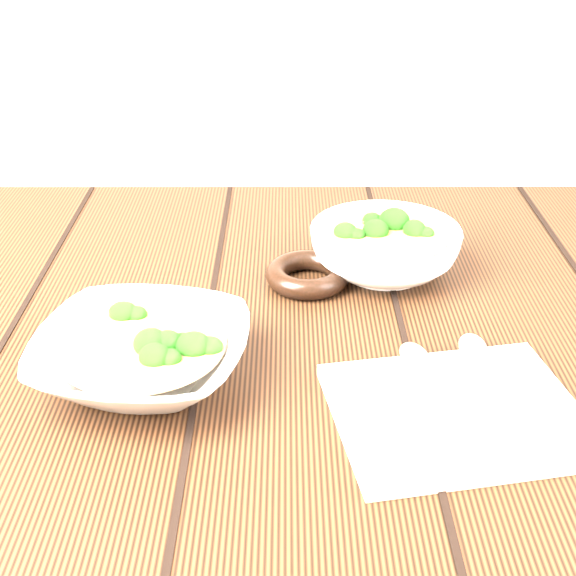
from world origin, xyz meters
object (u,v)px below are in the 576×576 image
at_px(table, 230,425).
at_px(napkin, 457,413).
at_px(soup_bowl_back, 385,249).
at_px(soup_bowl_front, 142,355).
at_px(trivet, 308,275).

height_order(table, napkin, napkin).
relative_size(table, soup_bowl_back, 5.49).
bearing_deg(soup_bowl_back, napkin, -83.03).
bearing_deg(napkin, soup_bowl_back, 86.51).
xyz_separation_m(soup_bowl_back, napkin, (0.03, -0.27, -0.02)).
distance_m(soup_bowl_front, napkin, 0.29).
bearing_deg(soup_bowl_back, trivet, -160.97).
bearing_deg(soup_bowl_front, table, 49.05).
height_order(soup_bowl_back, trivet, soup_bowl_back).
relative_size(soup_bowl_front, soup_bowl_back, 1.01).
height_order(soup_bowl_front, trivet, soup_bowl_front).
distance_m(soup_bowl_front, trivet, 0.24).
xyz_separation_m(table, napkin, (0.21, -0.14, 0.13)).
bearing_deg(soup_bowl_front, trivet, 49.65).
relative_size(soup_bowl_front, napkin, 1.06).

